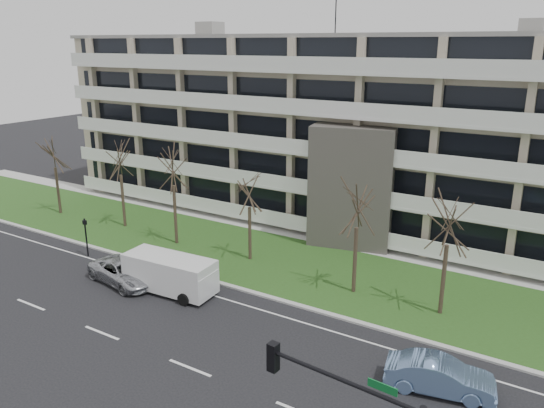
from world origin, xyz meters
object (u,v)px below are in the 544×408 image
Objects in this scene: silver_pickup at (124,272)px; blue_sedan at (440,376)px; white_van at (171,271)px; pedestrian_signal at (86,232)px.

blue_sedan is (19.96, -0.60, 0.03)m from silver_pickup.
pedestrian_signal is (-8.93, 1.13, 0.46)m from white_van.
blue_sedan is 16.61m from white_van.
white_van is (3.40, 0.62, 0.62)m from silver_pickup.
pedestrian_signal reaches higher than blue_sedan.
blue_sedan is at bearing -82.02° from silver_pickup.
silver_pickup is at bearing 76.38° from blue_sedan.
white_van is (-16.56, 1.22, 0.58)m from blue_sedan.
blue_sedan is at bearing 6.45° from pedestrian_signal.
white_van is 9.01m from pedestrian_signal.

